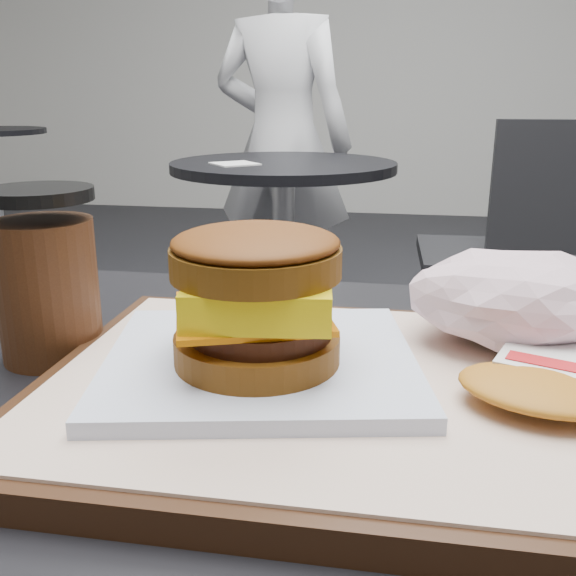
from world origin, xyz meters
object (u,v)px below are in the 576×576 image
Objects in this scene: neighbor_chair at (511,242)px; breakfast_sandwich at (258,313)px; serving_tray at (350,393)px; patron at (282,144)px; hash_brown at (563,381)px; neighbor_table at (284,225)px; coffee_cup at (47,282)px; crumpled_wrapper at (517,299)px.

breakfast_sandwich is at bearing -104.53° from neighbor_chair.
serving_tray is 2.16m from patron.
hash_brown is 1.71m from neighbor_table.
coffee_cup reaches higher than neighbor_chair.
neighbor_chair is (0.44, 1.68, -0.32)m from breakfast_sandwich.
crumpled_wrapper is at bearing 99.07° from hash_brown.
patron is at bearing 151.47° from neighbor_chair.
hash_brown is 1.07× the size of coffee_cup.
patron is at bearing 104.56° from crumpled_wrapper.
serving_tray is 2.87× the size of hash_brown.
crumpled_wrapper is (0.11, 0.08, 0.04)m from serving_tray.
breakfast_sandwich is 0.14× the size of patron.
coffee_cup is at bearing -86.00° from neighbor_table.
neighbor_chair is (0.60, 1.64, -0.32)m from coffee_cup.
crumpled_wrapper is (0.16, 0.08, -0.01)m from breakfast_sandwich.
neighbor_chair is 0.95m from patron.
serving_tray is 1.67m from neighbor_table.
patron is (-0.53, 2.04, -0.06)m from crumpled_wrapper.
coffee_cup is at bearing 171.47° from hash_brown.
crumpled_wrapper is (-0.01, 0.08, 0.02)m from hash_brown.
neighbor_table is at bearing -175.35° from neighbor_chair.
neighbor_table is at bearing 105.78° from crumpled_wrapper.
coffee_cup is at bearing 109.04° from patron.
breakfast_sandwich is (-0.06, -0.00, 0.05)m from serving_tray.
coffee_cup reaches higher than neighbor_table.
serving_tray is at bearing 114.75° from patron.
coffee_cup is 0.08× the size of patron.
serving_tray is 0.25× the size of patron.
breakfast_sandwich is 1.65× the size of hash_brown.
breakfast_sandwich reaches higher than neighbor_chair.
breakfast_sandwich is 0.18m from crumpled_wrapper.
coffee_cup is at bearing -110.15° from neighbor_chair.
patron is (-0.80, 0.44, 0.25)m from neighbor_chair.
neighbor_chair is at bearing 69.85° from coffee_cup.
breakfast_sandwich is 0.29× the size of neighbor_table.
neighbor_table is at bearing 105.44° from hash_brown.
patron is at bearing 100.69° from neighbor_table.
hash_brown is 0.15× the size of neighbor_chair.
neighbor_table is 0.71m from neighbor_chair.
serving_tray is at bearing -78.48° from neighbor_table.
neighbor_chair is 0.58× the size of patron.
crumpled_wrapper is 0.19× the size of neighbor_table.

